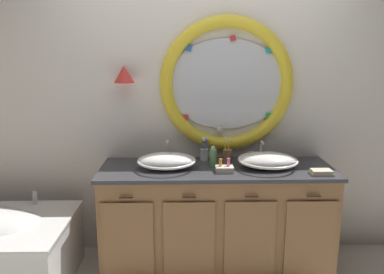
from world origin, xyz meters
name	(u,v)px	position (x,y,z in m)	size (l,w,h in m)	color
back_wall_assembly	(205,104)	(0.02, 0.58, 1.32)	(6.40, 0.26, 2.60)	silver
vanity_counter	(216,217)	(0.10, 0.24, 0.43)	(1.87, 0.65, 0.86)	olive
sink_basin_left	(167,161)	(-0.30, 0.22, 0.92)	(0.47, 0.47, 0.13)	white
sink_basin_right	(268,160)	(0.51, 0.22, 0.92)	(0.48, 0.48, 0.13)	white
faucet_set_left	(168,152)	(-0.30, 0.47, 0.93)	(0.24, 0.12, 0.18)	silver
faucet_set_right	(261,152)	(0.51, 0.47, 0.92)	(0.23, 0.11, 0.17)	silver
toothbrush_holder_left	(204,153)	(0.01, 0.46, 0.92)	(0.08, 0.08, 0.20)	silver
toothbrush_holder_right	(227,155)	(0.21, 0.41, 0.92)	(0.09, 0.09, 0.22)	#996647
soap_dispenser	(213,157)	(0.07, 0.27, 0.94)	(0.06, 0.06, 0.17)	#6BAD66
folded_hand_towel	(321,172)	(0.88, 0.04, 0.88)	(0.16, 0.11, 0.04)	beige
toiletry_basket	(224,168)	(0.15, 0.12, 0.89)	(0.14, 0.11, 0.11)	beige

